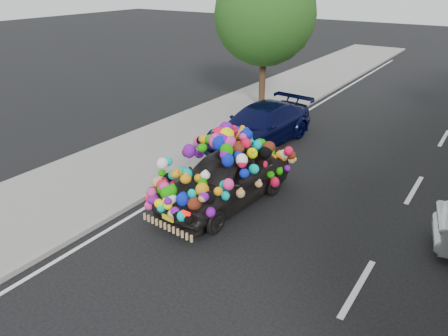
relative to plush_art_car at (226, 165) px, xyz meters
The scene contains 7 objects.
ground 1.88m from the plush_art_car, 73.84° to the right, with size 100.00×100.00×0.00m, color black.
sidewalk 4.26m from the plush_art_car, 158.85° to the right, with size 4.00×60.00×0.12m, color gray.
kerb 2.63m from the plush_art_car, 142.03° to the right, with size 0.15×60.00×0.13m, color gray.
lane_markings 4.43m from the plush_art_car, 20.35° to the right, with size 6.00×50.00×0.01m, color silver, non-canonical shape.
tree_near_sidewalk 9.18m from the plush_art_car, 112.81° to the left, with size 4.20×4.20×6.13m.
plush_art_car is the anchor object (origin of this frame).
navy_sedan 4.50m from the plush_art_car, 107.72° to the left, with size 1.92×4.72×1.37m, color black.
Camera 1 is at (5.16, -7.06, 5.58)m, focal length 35.00 mm.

